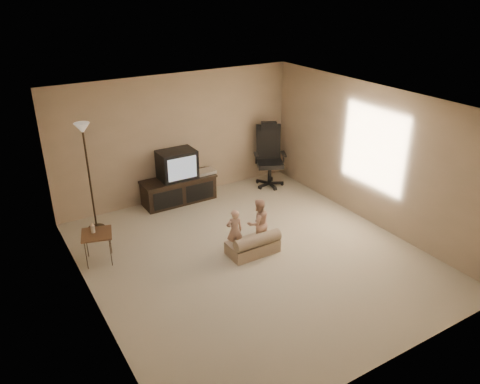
# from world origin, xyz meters

# --- Properties ---
(floor) EXTENTS (5.50, 5.50, 0.00)m
(floor) POSITION_xyz_m (0.00, 0.00, 0.00)
(floor) COLOR #BCAF95
(floor) RESTS_ON ground
(room_shell) EXTENTS (5.50, 5.50, 5.50)m
(room_shell) POSITION_xyz_m (0.00, 0.00, 1.52)
(room_shell) COLOR white
(room_shell) RESTS_ON floor
(tv_stand) EXTENTS (1.51, 0.56, 1.08)m
(tv_stand) POSITION_xyz_m (-0.15, 2.49, 0.45)
(tv_stand) COLOR black
(tv_stand) RESTS_ON floor
(office_chair) EXTENTS (0.83, 0.85, 1.36)m
(office_chair) POSITION_xyz_m (1.87, 2.27, 0.49)
(office_chair) COLOR black
(office_chair) RESTS_ON floor
(side_table) EXTENTS (0.56, 0.56, 0.68)m
(side_table) POSITION_xyz_m (-2.15, 1.15, 0.49)
(side_table) COLOR brown
(side_table) RESTS_ON floor
(floor_lamp) EXTENTS (0.31, 0.31, 1.96)m
(floor_lamp) POSITION_xyz_m (-1.91, 2.21, 1.43)
(floor_lamp) COLOR #2E2114
(floor_lamp) RESTS_ON floor
(child_sofa) EXTENTS (0.82, 0.46, 0.40)m
(child_sofa) POSITION_xyz_m (0.06, 0.06, 0.16)
(child_sofa) COLOR tan
(child_sofa) RESTS_ON floor
(toddler_left) EXTENTS (0.31, 0.26, 0.75)m
(toddler_left) POSITION_xyz_m (-0.16, 0.30, 0.38)
(toddler_left) COLOR #D6A286
(toddler_left) RESTS_ON floor
(toddler_right) EXTENTS (0.42, 0.23, 0.85)m
(toddler_right) POSITION_xyz_m (0.26, 0.24, 0.43)
(toddler_right) COLOR #D6A286
(toddler_right) RESTS_ON floor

